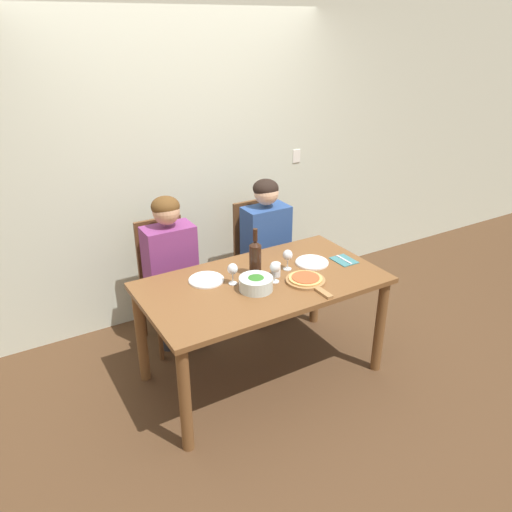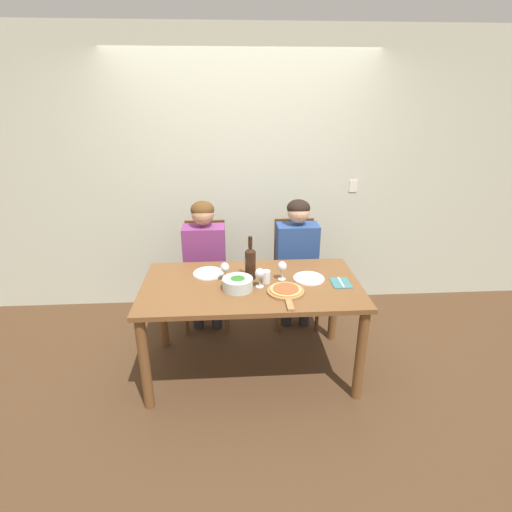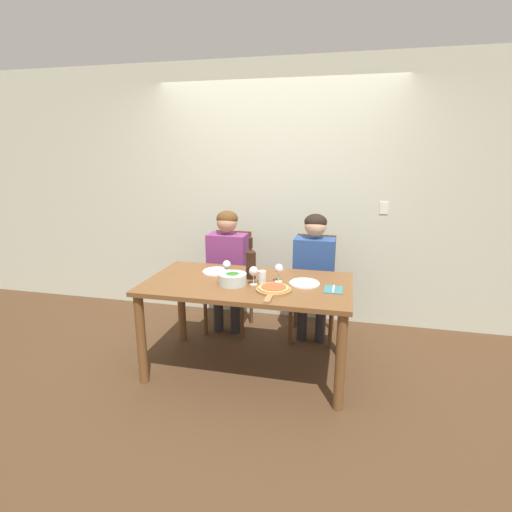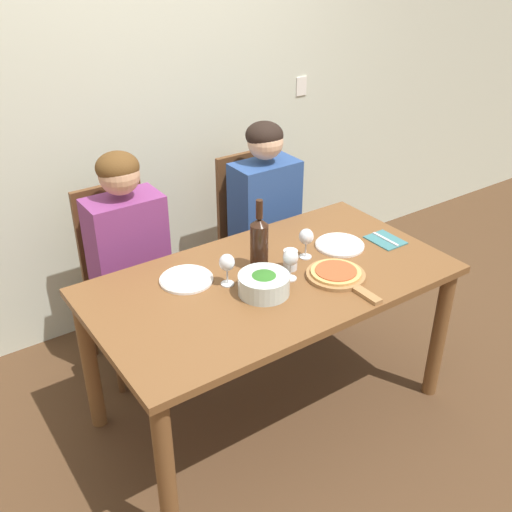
{
  "view_description": "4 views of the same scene",
  "coord_description": "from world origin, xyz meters",
  "px_view_note": "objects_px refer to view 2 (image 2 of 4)",
  "views": [
    {
      "loc": [
        -1.58,
        -2.57,
        2.37
      ],
      "look_at": [
        -0.05,
        0.01,
        0.97
      ],
      "focal_mm": 35.0,
      "sensor_mm": 36.0,
      "label": 1
    },
    {
      "loc": [
        -0.14,
        -2.72,
        2.12
      ],
      "look_at": [
        0.04,
        0.09,
        0.97
      ],
      "focal_mm": 28.0,
      "sensor_mm": 36.0,
      "label": 2
    },
    {
      "loc": [
        0.76,
        -2.96,
        1.8
      ],
      "look_at": [
        0.04,
        0.14,
        0.96
      ],
      "focal_mm": 28.0,
      "sensor_mm": 36.0,
      "label": 3
    },
    {
      "loc": [
        -1.37,
        -1.87,
        2.19
      ],
      "look_at": [
        -0.08,
        0.01,
        0.91
      ],
      "focal_mm": 42.0,
      "sensor_mm": 36.0,
      "label": 4
    }
  ],
  "objects_px": {
    "chair_left": "(206,270)",
    "fork_on_napkin": "(341,283)",
    "wine_glass_left": "(225,268)",
    "broccoli_bowl": "(238,284)",
    "dinner_plate_left": "(208,273)",
    "wine_glass_right": "(282,267)",
    "person_man": "(297,252)",
    "water_tumbler": "(266,277)",
    "person_woman": "(205,254)",
    "chair_right": "(294,268)",
    "wine_bottle": "(250,262)",
    "wine_glass_centre": "(260,274)",
    "pizza_on_board": "(286,291)",
    "dinner_plate_right": "(309,278)"
  },
  "relations": [
    {
      "from": "broccoli_bowl",
      "to": "dinner_plate_left",
      "type": "height_order",
      "value": "broccoli_bowl"
    },
    {
      "from": "person_woman",
      "to": "fork_on_napkin",
      "type": "relative_size",
      "value": 6.9
    },
    {
      "from": "wine_glass_left",
      "to": "wine_glass_centre",
      "type": "bearing_deg",
      "value": -25.19
    },
    {
      "from": "chair_left",
      "to": "fork_on_napkin",
      "type": "relative_size",
      "value": 5.58
    },
    {
      "from": "broccoli_bowl",
      "to": "wine_glass_left",
      "type": "relative_size",
      "value": 1.49
    },
    {
      "from": "broccoli_bowl",
      "to": "dinner_plate_left",
      "type": "bearing_deg",
      "value": 129.47
    },
    {
      "from": "wine_bottle",
      "to": "chair_left",
      "type": "bearing_deg",
      "value": 118.65
    },
    {
      "from": "broccoli_bowl",
      "to": "water_tumbler",
      "type": "relative_size",
      "value": 2.31
    },
    {
      "from": "wine_bottle",
      "to": "dinner_plate_right",
      "type": "relative_size",
      "value": 1.43
    },
    {
      "from": "wine_bottle",
      "to": "wine_glass_right",
      "type": "xyz_separation_m",
      "value": [
        0.24,
        -0.04,
        -0.03
      ]
    },
    {
      "from": "person_man",
      "to": "dinner_plate_right",
      "type": "xyz_separation_m",
      "value": [
        -0.02,
        -0.65,
        0.04
      ]
    },
    {
      "from": "dinner_plate_left",
      "to": "wine_glass_right",
      "type": "xyz_separation_m",
      "value": [
        0.57,
        -0.14,
        0.1
      ]
    },
    {
      "from": "water_tumbler",
      "to": "fork_on_napkin",
      "type": "xyz_separation_m",
      "value": [
        0.57,
        -0.05,
        -0.05
      ]
    },
    {
      "from": "broccoli_bowl",
      "to": "wine_glass_centre",
      "type": "height_order",
      "value": "wine_glass_centre"
    },
    {
      "from": "pizza_on_board",
      "to": "wine_glass_centre",
      "type": "distance_m",
      "value": 0.23
    },
    {
      "from": "pizza_on_board",
      "to": "fork_on_napkin",
      "type": "bearing_deg",
      "value": 16.79
    },
    {
      "from": "person_woman",
      "to": "fork_on_napkin",
      "type": "height_order",
      "value": "person_woman"
    },
    {
      "from": "person_man",
      "to": "fork_on_napkin",
      "type": "bearing_deg",
      "value": -73.59
    },
    {
      "from": "wine_glass_centre",
      "to": "person_woman",
      "type": "bearing_deg",
      "value": 121.0
    },
    {
      "from": "wine_bottle",
      "to": "wine_glass_centre",
      "type": "height_order",
      "value": "wine_bottle"
    },
    {
      "from": "wine_bottle",
      "to": "fork_on_napkin",
      "type": "relative_size",
      "value": 1.92
    },
    {
      "from": "pizza_on_board",
      "to": "wine_glass_right",
      "type": "xyz_separation_m",
      "value": [
        -0.0,
        0.23,
        0.09
      ]
    },
    {
      "from": "wine_bottle",
      "to": "broccoli_bowl",
      "type": "xyz_separation_m",
      "value": [
        -0.1,
        -0.18,
        -0.09
      ]
    },
    {
      "from": "chair_left",
      "to": "pizza_on_board",
      "type": "relative_size",
      "value": 2.45
    },
    {
      "from": "person_woman",
      "to": "chair_right",
      "type": "bearing_deg",
      "value": 7.8
    },
    {
      "from": "fork_on_napkin",
      "to": "dinner_plate_left",
      "type": "bearing_deg",
      "value": 167.15
    },
    {
      "from": "wine_glass_centre",
      "to": "wine_glass_left",
      "type": "bearing_deg",
      "value": 154.81
    },
    {
      "from": "pizza_on_board",
      "to": "dinner_plate_right",
      "type": "bearing_deg",
      "value": 46.31
    },
    {
      "from": "chair_right",
      "to": "wine_glass_right",
      "type": "relative_size",
      "value": 6.66
    },
    {
      "from": "chair_right",
      "to": "broccoli_bowl",
      "type": "relative_size",
      "value": 4.46
    },
    {
      "from": "dinner_plate_left",
      "to": "wine_glass_right",
      "type": "relative_size",
      "value": 1.6
    },
    {
      "from": "pizza_on_board",
      "to": "wine_glass_left",
      "type": "relative_size",
      "value": 2.71
    },
    {
      "from": "dinner_plate_left",
      "to": "wine_glass_centre",
      "type": "bearing_deg",
      "value": -32.6
    },
    {
      "from": "chair_right",
      "to": "wine_bottle",
      "type": "height_order",
      "value": "wine_bottle"
    },
    {
      "from": "chair_right",
      "to": "wine_bottle",
      "type": "relative_size",
      "value": 2.91
    },
    {
      "from": "wine_bottle",
      "to": "wine_glass_centre",
      "type": "xyz_separation_m",
      "value": [
        0.06,
        -0.16,
        -0.03
      ]
    },
    {
      "from": "wine_glass_right",
      "to": "fork_on_napkin",
      "type": "height_order",
      "value": "wine_glass_right"
    },
    {
      "from": "wine_glass_left",
      "to": "broccoli_bowl",
      "type": "bearing_deg",
      "value": -57.75
    },
    {
      "from": "dinner_plate_left",
      "to": "person_man",
      "type": "bearing_deg",
      "value": 32.08
    },
    {
      "from": "wine_glass_left",
      "to": "wine_bottle",
      "type": "bearing_deg",
      "value": 10.4
    },
    {
      "from": "wine_glass_left",
      "to": "wine_glass_centre",
      "type": "distance_m",
      "value": 0.28
    },
    {
      "from": "person_woman",
      "to": "wine_glass_centre",
      "type": "relative_size",
      "value": 8.22
    },
    {
      "from": "dinner_plate_right",
      "to": "wine_glass_right",
      "type": "bearing_deg",
      "value": 177.28
    },
    {
      "from": "wine_glass_right",
      "to": "fork_on_napkin",
      "type": "relative_size",
      "value": 0.84
    },
    {
      "from": "person_woman",
      "to": "pizza_on_board",
      "type": "xyz_separation_m",
      "value": [
        0.63,
        -0.86,
        0.04
      ]
    },
    {
      "from": "wine_bottle",
      "to": "water_tumbler",
      "type": "relative_size",
      "value": 3.54
    },
    {
      "from": "chair_left",
      "to": "wine_glass_left",
      "type": "bearing_deg",
      "value": -75.42
    },
    {
      "from": "broccoli_bowl",
      "to": "wine_glass_left",
      "type": "xyz_separation_m",
      "value": [
        -0.09,
        0.15,
        0.06
      ]
    },
    {
      "from": "dinner_plate_left",
      "to": "dinner_plate_right",
      "type": "distance_m",
      "value": 0.8
    },
    {
      "from": "chair_right",
      "to": "wine_glass_left",
      "type": "height_order",
      "value": "chair_right"
    }
  ]
}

